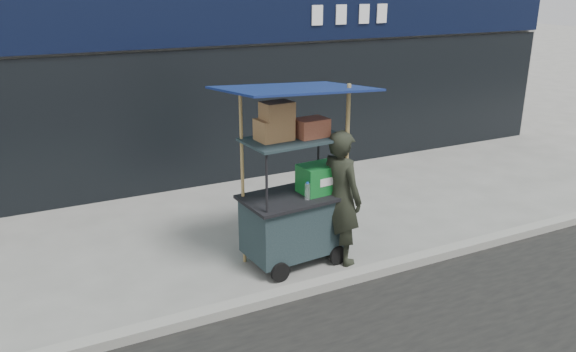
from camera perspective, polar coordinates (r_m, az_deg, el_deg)
ground at (r=6.94m, az=2.12°, el=-10.81°), size 80.00×80.00×0.00m
curb at (r=6.76m, az=2.95°, el=-11.12°), size 80.00×0.18×0.12m
vendor_cart at (r=7.11m, az=0.79°, el=-2.60°), size 1.85×1.38×2.37m
vendor_man at (r=7.13m, az=5.37°, el=-2.17°), size 0.58×0.73×1.76m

